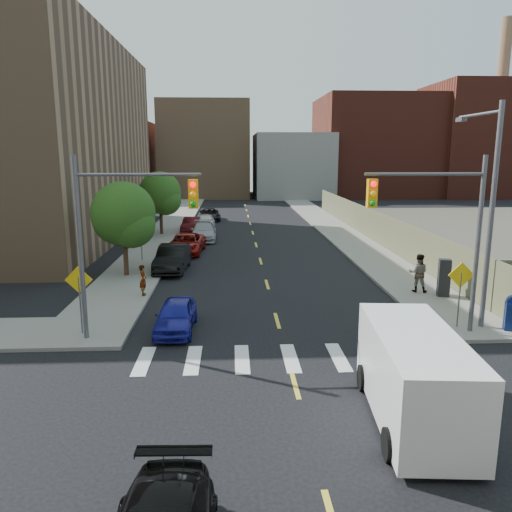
{
  "coord_description": "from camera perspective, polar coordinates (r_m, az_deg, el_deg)",
  "views": [
    {
      "loc": [
        -1.93,
        -12.33,
        7.08
      ],
      "look_at": [
        -0.71,
        12.08,
        2.0
      ],
      "focal_mm": 35.0,
      "sensor_mm": 36.0,
      "label": 1
    }
  ],
  "objects": [
    {
      "name": "bg_bldg_east",
      "position": [
        87.66,
        13.26,
        12.03
      ],
      "size": [
        18.0,
        18.0,
        16.0
      ],
      "primitive_type": "cube",
      "color": "#592319",
      "rests_on": "ground"
    },
    {
      "name": "ground",
      "position": [
        14.34,
        5.51,
        -17.88
      ],
      "size": [
        160.0,
        160.0,
        0.0
      ],
      "primitive_type": "plane",
      "color": "black",
      "rests_on": "ground"
    },
    {
      "name": "bg_bldg_center",
      "position": [
        82.95,
        4.07,
        10.27
      ],
      "size": [
        12.0,
        16.0,
        10.0
      ],
      "primitive_type": "cube",
      "color": "gray",
      "rests_on": "ground"
    },
    {
      "name": "smokestack",
      "position": [
        93.57,
        26.07,
        14.83
      ],
      "size": [
        1.8,
        1.8,
        28.0
      ],
      "primitive_type": "cylinder",
      "color": "#8C6B4C",
      "rests_on": "ground"
    },
    {
      "name": "warn_sign_nw",
      "position": [
        20.37,
        -19.56,
        -3.41
      ],
      "size": [
        1.06,
        0.06,
        2.83
      ],
      "color": "#59595E",
      "rests_on": "ground"
    },
    {
      "name": "tree_west_near",
      "position": [
        29.24,
        -14.88,
        4.27
      ],
      "size": [
        3.66,
        3.64,
        5.52
      ],
      "color": "#332114",
      "rests_on": "ground"
    },
    {
      "name": "sidewalk_nw",
      "position": [
        54.59,
        -8.99,
        4.22
      ],
      "size": [
        3.5,
        73.0,
        0.15
      ],
      "primitive_type": "cube",
      "color": "gray",
      "rests_on": "ground"
    },
    {
      "name": "parked_car_red",
      "position": [
        35.95,
        -8.0,
        1.41
      ],
      "size": [
        2.71,
        5.23,
        1.41
      ],
      "primitive_type": "imported",
      "rotation": [
        0.0,
        0.0,
        -0.08
      ],
      "color": "#9C150F",
      "rests_on": "ground"
    },
    {
      "name": "pedestrian_east",
      "position": [
        26.47,
        18.07,
        -1.85
      ],
      "size": [
        1.14,
        1.02,
        1.95
      ],
      "primitive_type": "imported",
      "rotation": [
        0.0,
        0.0,
        2.79
      ],
      "color": "gray",
      "rests_on": "sidewalk_ne"
    },
    {
      "name": "parked_car_maroon",
      "position": [
        45.47,
        -7.36,
        3.55
      ],
      "size": [
        1.77,
        4.21,
        1.35
      ],
      "primitive_type": "imported",
      "rotation": [
        0.0,
        0.0,
        -0.08
      ],
      "color": "#470E11",
      "rests_on": "ground"
    },
    {
      "name": "parked_car_grey",
      "position": [
        53.46,
        -5.3,
        4.75
      ],
      "size": [
        2.48,
        4.67,
        1.25
      ],
      "primitive_type": "imported",
      "rotation": [
        0.0,
        0.0,
        0.09
      ],
      "color": "black",
      "rests_on": "ground"
    },
    {
      "name": "bg_bldg_midwest",
      "position": [
        84.43,
        -5.76,
        11.96
      ],
      "size": [
        14.0,
        16.0,
        15.0
      ],
      "primitive_type": "cube",
      "color": "#8C6B4C",
      "rests_on": "ground"
    },
    {
      "name": "fence_north",
      "position": [
        42.35,
        12.98,
        3.53
      ],
      "size": [
        0.12,
        44.0,
        2.5
      ],
      "primitive_type": "cube",
      "color": "#5A5D41",
      "rests_on": "ground"
    },
    {
      "name": "parked_car_black",
      "position": [
        30.7,
        -9.49,
        -0.25
      ],
      "size": [
        1.96,
        4.88,
        1.58
      ],
      "primitive_type": "imported",
      "rotation": [
        0.0,
        0.0,
        -0.06
      ],
      "color": "black",
      "rests_on": "ground"
    },
    {
      "name": "signal_ne",
      "position": [
        20.13,
        20.36,
        3.73
      ],
      "size": [
        4.59,
        0.3,
        7.0
      ],
      "color": "#59595E",
      "rests_on": "ground"
    },
    {
      "name": "sidewalk_ne",
      "position": [
        55.14,
        7.28,
        4.34
      ],
      "size": [
        3.5,
        73.0,
        0.15
      ],
      "primitive_type": "cube",
      "color": "gray",
      "rests_on": "ground"
    },
    {
      "name": "pedestrian_west",
      "position": [
        25.21,
        -12.78,
        -2.71
      ],
      "size": [
        0.46,
        0.61,
        1.53
      ],
      "primitive_type": "imported",
      "rotation": [
        0.0,
        0.0,
        1.74
      ],
      "color": "gray",
      "rests_on": "sidewalk_nw"
    },
    {
      "name": "bg_bldg_fareast",
      "position": [
        91.52,
        23.54,
        11.99
      ],
      "size": [
        14.0,
        16.0,
        18.0
      ],
      "primitive_type": "cube",
      "color": "#592319",
      "rests_on": "ground"
    },
    {
      "name": "signal_nw",
      "position": [
        18.94,
        -15.23,
        3.59
      ],
      "size": [
        4.59,
        0.3,
        7.0
      ],
      "color": "#59595E",
      "rests_on": "ground"
    },
    {
      "name": "cargo_van",
      "position": [
        14.34,
        17.51,
        -12.58
      ],
      "size": [
        2.63,
        5.57,
        2.48
      ],
      "rotation": [
        0.0,
        0.0,
        -0.09
      ],
      "color": "white",
      "rests_on": "ground"
    },
    {
      "name": "parked_car_white",
      "position": [
        46.65,
        -5.83,
        3.88
      ],
      "size": [
        1.8,
        4.41,
        1.5
      ],
      "primitive_type": "imported",
      "rotation": [
        0.0,
        0.0,
        0.01
      ],
      "color": "white",
      "rests_on": "ground"
    },
    {
      "name": "streetlight_ne",
      "position": [
        21.81,
        24.95,
        5.76
      ],
      "size": [
        0.25,
        3.7,
        9.0
      ],
      "color": "#59595E",
      "rests_on": "ground"
    },
    {
      "name": "payphone",
      "position": [
        26.09,
        20.69,
        -2.34
      ],
      "size": [
        0.63,
        0.56,
        1.85
      ],
      "primitive_type": "cube",
      "rotation": [
        0.0,
        0.0,
        -0.22
      ],
      "color": "black",
      "rests_on": "sidewalk_ne"
    },
    {
      "name": "bg_bldg_west",
      "position": [
        84.75,
        -16.86,
        10.51
      ],
      "size": [
        14.0,
        18.0,
        12.0
      ],
      "primitive_type": "cube",
      "color": "#592319",
      "rests_on": "ground"
    },
    {
      "name": "warn_sign_ne",
      "position": [
        21.53,
        22.34,
        -2.82
      ],
      "size": [
        1.06,
        0.06,
        2.83
      ],
      "color": "#59595E",
      "rests_on": "ground"
    },
    {
      "name": "parked_car_silver",
      "position": [
        41.29,
        -6.0,
        2.81
      ],
      "size": [
        2.09,
        4.99,
        1.44
      ],
      "primitive_type": "imported",
      "rotation": [
        0.0,
        0.0,
        0.01
      ],
      "color": "#989AA0",
      "rests_on": "ground"
    },
    {
      "name": "parked_car_blue",
      "position": [
        20.5,
        -9.15,
        -6.73
      ],
      "size": [
        1.61,
        3.78,
        1.27
      ],
      "primitive_type": "imported",
      "rotation": [
        0.0,
        0.0,
        -0.03
      ],
      "color": "navy",
      "rests_on": "ground"
    },
    {
      "name": "tree_west_far",
      "position": [
        43.94,
        -10.89,
        6.83
      ],
      "size": [
        3.66,
        3.64,
        5.52
      ],
      "color": "#332114",
      "rests_on": "ground"
    },
    {
      "name": "warn_sign_midwest",
      "position": [
        33.25,
        -13.02,
        2.64
      ],
      "size": [
        1.06,
        0.06,
        2.83
      ],
      "color": "#59595E",
      "rests_on": "ground"
    }
  ]
}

